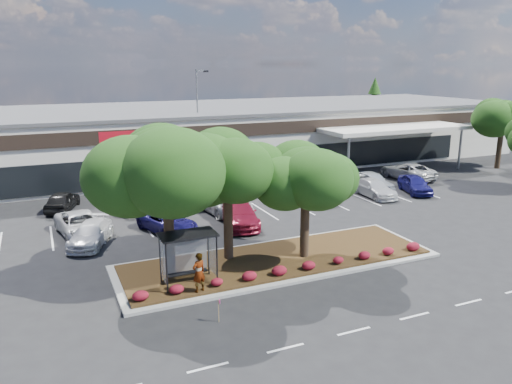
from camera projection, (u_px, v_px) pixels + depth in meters
name	position (u px, v px, depth m)	size (l,w,h in m)	color
ground	(348.00, 284.00, 25.28)	(160.00, 160.00, 0.00)	black
retail_store	(175.00, 136.00, 54.58)	(80.40, 25.20, 6.25)	silver
landscape_island	(278.00, 260.00, 28.01)	(18.00, 6.00, 0.26)	#9D9D98
lane_markings	(261.00, 225.00, 34.46)	(33.12, 20.06, 0.01)	silver
shrub_row	(296.00, 267.00, 26.06)	(17.00, 0.80, 0.50)	maroon
bus_shelter	(187.00, 243.00, 24.39)	(2.75, 1.55, 2.59)	black
island_tree_west	(168.00, 199.00, 25.10)	(7.20, 7.20, 7.89)	#17380E
island_tree_mid	(228.00, 194.00, 27.16)	(6.60, 6.60, 7.32)	#17380E
island_tree_east	(305.00, 201.00, 27.49)	(5.80, 5.80, 6.50)	#17380E
tree_east_far	(501.00, 133.00, 52.38)	(6.40, 6.40, 7.62)	#17380E
conifer_north_east	(374.00, 107.00, 76.43)	(3.96, 3.96, 9.00)	#17380E
person_waiting	(199.00, 272.00, 23.62)	(0.71, 0.47, 1.95)	#594C47
light_pole	(199.00, 129.00, 48.98)	(1.43, 0.64, 10.36)	#9D9D98
survey_stake	(219.00, 308.00, 21.38)	(0.07, 0.14, 1.06)	tan
car_0	(91.00, 234.00, 30.69)	(1.90, 4.68, 1.36)	silver
car_1	(80.00, 224.00, 32.30)	(2.44, 5.29, 1.47)	silver
car_2	(168.00, 222.00, 32.96)	(2.28, 4.95, 1.38)	#181355
car_3	(223.00, 201.00, 37.44)	(2.74, 5.94, 1.65)	silver
car_4	(239.00, 213.00, 34.45)	(2.29, 5.64, 1.64)	maroon
car_5	(309.00, 192.00, 40.50)	(2.40, 5.21, 1.45)	navy
car_6	(374.00, 188.00, 41.86)	(1.98, 4.86, 1.41)	silver
car_7	(372.00, 181.00, 44.05)	(1.89, 4.69, 1.60)	#A9AFB4
car_8	(415.00, 184.00, 43.01)	(1.81, 4.49, 1.53)	navy
car_9	(62.00, 201.00, 37.83)	(1.78, 4.43, 1.51)	black
car_10	(136.00, 201.00, 38.03)	(2.22, 4.81, 1.34)	#8E0C00
car_11	(139.00, 192.00, 40.25)	(1.68, 4.81, 1.59)	black
car_12	(192.00, 193.00, 40.14)	(2.46, 5.33, 1.48)	#194214
car_13	(267.00, 175.00, 46.44)	(2.20, 5.42, 1.57)	black
car_14	(296.00, 170.00, 48.21)	(1.78, 5.09, 1.68)	#154720
car_15	(347.00, 176.00, 46.40)	(1.96, 4.81, 1.40)	silver
car_16	(344.00, 173.00, 47.34)	(1.85, 4.59, 1.56)	navy
car_17	(407.00, 171.00, 48.13)	(2.65, 5.74, 1.60)	#B2B2B2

